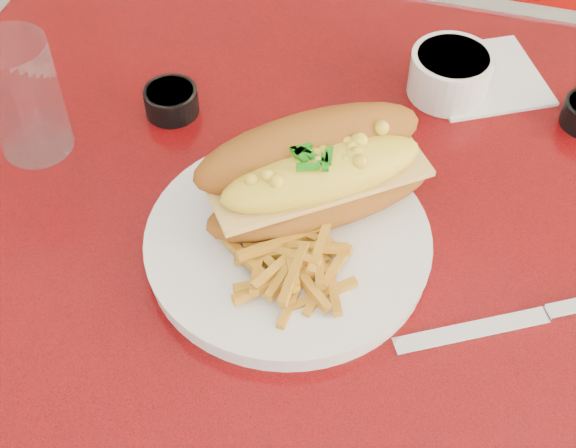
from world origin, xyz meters
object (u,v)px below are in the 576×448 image
(gravy_ramekin, at_px, (450,73))
(knife, at_px, (536,317))
(sauce_cup_left, at_px, (171,100))
(water_tumbler, at_px, (24,98))
(dinner_plate, at_px, (288,243))
(fork, at_px, (351,215))
(mac_hoagie, at_px, (317,172))
(booth_bench_far, at_px, (450,89))
(diner_table, at_px, (394,305))

(gravy_ramekin, height_order, knife, gravy_ramekin)
(sauce_cup_left, distance_m, water_tumbler, 0.16)
(dinner_plate, bearing_deg, fork, 40.21)
(gravy_ramekin, xyz_separation_m, knife, (0.13, -0.30, -0.03))
(mac_hoagie, xyz_separation_m, water_tumbler, (-0.33, 0.02, 0.00))
(dinner_plate, height_order, mac_hoagie, mac_hoagie)
(dinner_plate, relative_size, gravy_ramekin, 2.80)
(booth_bench_far, height_order, mac_hoagie, booth_bench_far)
(diner_table, xyz_separation_m, fork, (-0.06, -0.03, 0.18))
(dinner_plate, height_order, knife, dinner_plate)
(gravy_ramekin, bearing_deg, diner_table, -92.41)
(sauce_cup_left, bearing_deg, fork, -26.24)
(mac_hoagie, bearing_deg, booth_bench_far, 46.42)
(water_tumbler, bearing_deg, diner_table, 1.08)
(mac_hoagie, bearing_deg, sauce_cup_left, 113.71)
(booth_bench_far, bearing_deg, sauce_cup_left, -112.15)
(dinner_plate, distance_m, sauce_cup_left, 0.25)
(gravy_ramekin, distance_m, water_tumbler, 0.48)
(dinner_plate, xyz_separation_m, knife, (0.24, -0.02, -0.01))
(diner_table, bearing_deg, sauce_cup_left, 163.79)
(booth_bench_far, bearing_deg, water_tumbler, -117.13)
(dinner_plate, distance_m, water_tumbler, 0.32)
(diner_table, bearing_deg, mac_hoagie, -164.42)
(mac_hoagie, height_order, water_tumbler, water_tumbler)
(fork, bearing_deg, mac_hoagie, 48.84)
(booth_bench_far, relative_size, fork, 10.60)
(diner_table, xyz_separation_m, gravy_ramekin, (0.01, 0.21, 0.19))
(diner_table, distance_m, sauce_cup_left, 0.36)
(dinner_plate, relative_size, water_tumbler, 2.53)
(booth_bench_far, height_order, fork, booth_bench_far)
(gravy_ramekin, bearing_deg, sauce_cup_left, -158.23)
(diner_table, xyz_separation_m, mac_hoagie, (-0.09, -0.03, 0.23))
(water_tumbler, bearing_deg, fork, -3.85)
(fork, distance_m, water_tumbler, 0.37)
(knife, bearing_deg, sauce_cup_left, 128.09)
(gravy_ramekin, xyz_separation_m, sauce_cup_left, (-0.30, -0.12, -0.01))
(diner_table, height_order, gravy_ramekin, gravy_ramekin)
(mac_hoagie, height_order, sauce_cup_left, mac_hoagie)
(sauce_cup_left, bearing_deg, mac_hoagie, -29.13)
(mac_hoagie, xyz_separation_m, gravy_ramekin, (0.10, 0.23, -0.04))
(water_tumbler, bearing_deg, knife, -8.83)
(booth_bench_far, height_order, dinner_plate, booth_bench_far)
(diner_table, relative_size, booth_bench_far, 1.03)
(gravy_ramekin, bearing_deg, mac_hoagie, -113.78)
(booth_bench_far, distance_m, gravy_ramekin, 0.79)
(booth_bench_far, xyz_separation_m, water_tumbler, (-0.42, -0.82, 0.55))
(fork, height_order, sauce_cup_left, sauce_cup_left)
(booth_bench_far, relative_size, mac_hoagie, 4.62)
(mac_hoagie, height_order, knife, mac_hoagie)
(fork, bearing_deg, booth_bench_far, -35.89)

